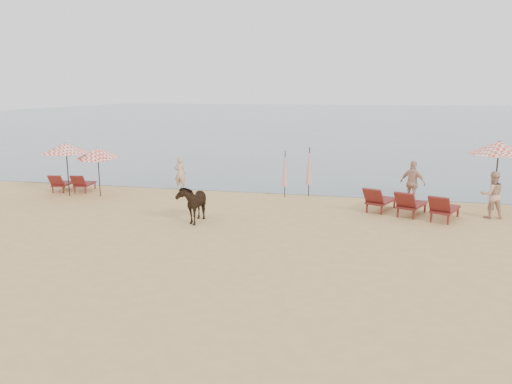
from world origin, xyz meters
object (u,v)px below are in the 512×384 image
at_px(beachgoer_left, 180,174).
at_px(lounger_cluster_left, 72,183).
at_px(umbrella_closed_right, 309,166).
at_px(beachgoer_right_b, 413,183).
at_px(umbrella_open_right, 499,148).
at_px(umbrella_open_left_a, 66,148).
at_px(cow, 193,202).
at_px(beachgoer_right_a, 492,195).
at_px(lounger_cluster_right, 410,204).
at_px(umbrella_closed_left, 285,169).
at_px(umbrella_open_left_b, 98,153).

bearing_deg(beachgoer_left, lounger_cluster_left, 16.10).
relative_size(umbrella_closed_right, beachgoer_right_b, 1.19).
relative_size(lounger_cluster_left, umbrella_open_right, 0.69).
xyz_separation_m(umbrella_open_left_a, cow, (7.05, -2.99, -1.47)).
distance_m(umbrella_open_right, beachgoer_right_a, 2.13).
relative_size(lounger_cluster_right, umbrella_open_right, 1.32).
bearing_deg(beachgoer_right_a, umbrella_closed_left, -21.90).
relative_size(umbrella_closed_left, beachgoer_right_b, 1.12).
bearing_deg(umbrella_closed_left, umbrella_open_left_a, -168.72).
height_order(umbrella_closed_left, umbrella_closed_right, umbrella_closed_right).
relative_size(umbrella_open_right, umbrella_closed_right, 1.25).
xyz_separation_m(umbrella_open_left_a, beachgoer_left, (4.45, 2.39, -1.38)).
relative_size(umbrella_open_left_a, cow, 1.45).
distance_m(umbrella_closed_right, beachgoer_left, 6.19).
xyz_separation_m(cow, beachgoer_right_a, (10.73, 3.01, 0.18)).
bearing_deg(umbrella_closed_right, beachgoer_right_a, -18.45).
relative_size(umbrella_open_right, beachgoer_right_a, 1.57).
distance_m(umbrella_closed_right, cow, 6.50).
height_order(lounger_cluster_left, umbrella_open_right, umbrella_open_right).
bearing_deg(umbrella_open_right, umbrella_closed_right, 166.51).
distance_m(lounger_cluster_left, umbrella_closed_right, 11.15).
bearing_deg(beachgoer_right_b, cow, 60.11).
bearing_deg(umbrella_closed_right, umbrella_closed_left, -154.11).
bearing_deg(umbrella_open_left_b, beachgoer_right_b, 17.00).
relative_size(lounger_cluster_left, umbrella_open_left_a, 0.79).
xyz_separation_m(lounger_cluster_left, beachgoer_right_a, (18.17, -0.82, 0.47)).
height_order(umbrella_closed_left, beachgoer_right_a, umbrella_closed_left).
height_order(umbrella_open_left_b, umbrella_closed_right, umbrella_open_left_b).
bearing_deg(umbrella_open_left_b, umbrella_closed_left, 22.86).
bearing_deg(lounger_cluster_left, umbrella_closed_right, -1.26).
height_order(umbrella_open_left_a, umbrella_closed_left, umbrella_open_left_a).
distance_m(lounger_cluster_left, beachgoer_left, 5.09).
relative_size(umbrella_closed_left, beachgoer_left, 1.30).
relative_size(umbrella_closed_left, umbrella_closed_right, 0.93).
relative_size(umbrella_open_left_a, beachgoer_left, 1.51).
xyz_separation_m(lounger_cluster_left, umbrella_open_left_b, (1.79, -0.59, 1.55)).
height_order(umbrella_open_left_a, umbrella_open_left_b, umbrella_open_left_a).
bearing_deg(umbrella_closed_right, cow, -123.47).
xyz_separation_m(lounger_cluster_left, beachgoer_left, (4.83, 1.55, 0.38)).
distance_m(lounger_cluster_left, beachgoer_right_b, 15.46).
height_order(umbrella_open_right, beachgoer_right_b, umbrella_open_right).
xyz_separation_m(umbrella_open_left_b, beachgoer_right_b, (13.64, 1.35, -1.03)).
bearing_deg(beachgoer_right_a, umbrella_closed_right, -27.29).
bearing_deg(beachgoer_left, beachgoer_right_b, 174.03).
xyz_separation_m(lounger_cluster_right, beachgoer_right_b, (0.22, 2.00, 0.44)).
height_order(lounger_cluster_right, umbrella_closed_left, umbrella_closed_left).
bearing_deg(umbrella_open_left_a, cow, -9.06).
height_order(lounger_cluster_right, beachgoer_left, beachgoer_left).
distance_m(lounger_cluster_right, beachgoer_right_a, 3.01).
bearing_deg(lounger_cluster_left, umbrella_closed_left, -3.23).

